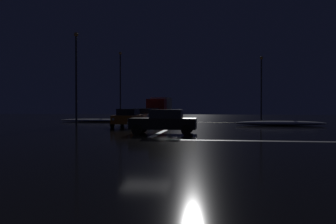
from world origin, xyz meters
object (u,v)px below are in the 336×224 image
(streetlamp_left_near, at_px, (76,71))
(box_truck, at_px, (160,107))
(sedan_silver, at_px, (143,116))
(sedan_black_crossing, at_px, (164,121))
(streetlamp_right_far, at_px, (261,83))
(sedan_orange, at_px, (128,118))
(streetlamp_left_far, at_px, (120,80))
(sedan_green, at_px, (151,115))

(streetlamp_left_near, bearing_deg, box_truck, 69.58)
(sedan_silver, xyz_separation_m, box_truck, (-0.10, 12.56, 0.91))
(sedan_black_crossing, xyz_separation_m, streetlamp_right_far, (9.57, 26.67, 4.23))
(sedan_silver, bearing_deg, sedan_black_crossing, -72.57)
(sedan_black_crossing, bearing_deg, sedan_orange, 120.26)
(sedan_black_crossing, xyz_separation_m, streetlamp_left_far, (-10.39, 26.67, 4.77))
(sedan_green, relative_size, streetlamp_left_near, 0.47)
(sedan_orange, xyz_separation_m, sedan_silver, (-0.07, 6.56, 0.00))
(sedan_orange, height_order, sedan_silver, same)
(sedan_orange, distance_m, sedan_black_crossing, 8.57)
(streetlamp_right_far, bearing_deg, box_truck, -179.42)
(box_truck, bearing_deg, streetlamp_left_far, 178.62)
(sedan_silver, bearing_deg, box_truck, 90.47)
(streetlamp_left_near, xyz_separation_m, streetlamp_left_far, (-0.00, 16.00, 0.32))
(box_truck, distance_m, streetlamp_left_far, 7.06)
(sedan_green, distance_m, streetlamp_left_far, 10.47)
(sedan_orange, distance_m, streetlamp_right_far, 24.12)
(box_truck, height_order, streetlamp_left_near, streetlamp_left_near)
(box_truck, relative_size, sedan_black_crossing, 1.91)
(box_truck, distance_m, sedan_black_crossing, 26.92)
(sedan_green, bearing_deg, streetlamp_left_far, 129.60)
(sedan_silver, distance_m, sedan_green, 5.52)
(sedan_green, bearing_deg, streetlamp_left_near, -123.95)
(sedan_silver, distance_m, streetlamp_left_far, 14.84)
(sedan_black_crossing, height_order, streetlamp_left_near, streetlamp_left_near)
(sedan_orange, xyz_separation_m, streetlamp_left_far, (-6.07, 19.26, 4.77))
(sedan_orange, distance_m, box_truck, 19.14)
(sedan_green, bearing_deg, box_truck, 90.29)
(sedan_silver, xyz_separation_m, streetlamp_right_far, (13.96, 12.70, 4.23))
(streetlamp_left_near, bearing_deg, sedan_silver, 28.76)
(sedan_orange, height_order, streetlamp_left_far, streetlamp_left_far)
(sedan_green, distance_m, streetlamp_right_far, 16.31)
(streetlamp_left_far, bearing_deg, sedan_silver, -64.69)
(streetlamp_right_far, bearing_deg, sedan_green, -152.89)
(sedan_orange, height_order, streetlamp_left_near, streetlamp_left_near)
(sedan_green, xyz_separation_m, streetlamp_left_near, (-5.94, -8.82, 4.46))
(sedan_black_crossing, relative_size, streetlamp_left_near, 0.47)
(streetlamp_right_far, bearing_deg, sedan_orange, -125.79)
(sedan_orange, bearing_deg, box_truck, 90.51)
(sedan_silver, height_order, streetlamp_left_far, streetlamp_left_far)
(sedan_silver, bearing_deg, streetlamp_left_near, -151.24)
(sedan_silver, height_order, sedan_green, same)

